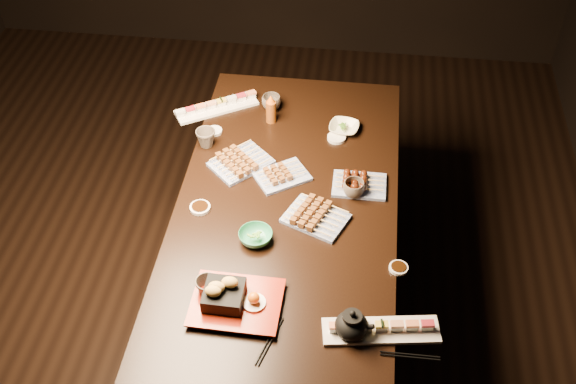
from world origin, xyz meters
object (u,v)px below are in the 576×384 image
object	(u,v)px
sushi_platter_near	(381,328)
teacup_mid_right	(354,189)
sushi_platter_far	(216,105)
yakitori_plate_center	(282,172)
dining_table	(287,264)
teacup_near_left	(207,288)
teacup_far_right	(271,103)
tempura_tray	(236,296)
teacup_far_left	(206,138)
yakitori_plate_left	(241,159)
yakitori_plate_right	(316,214)
edamame_bowl_cream	(344,128)
condiment_bottle	(271,109)
edamame_bowl_green	(256,237)
teapot	(352,323)

from	to	relation	value
sushi_platter_near	teacup_mid_right	bearing A→B (deg)	92.43
sushi_platter_far	yakitori_plate_center	xyz separation A→B (m)	(0.37, -0.44, 0.00)
dining_table	teacup_near_left	bearing A→B (deg)	-128.94
teacup_near_left	teacup_far_right	size ratio (longest dim) A/B	0.94
tempura_tray	teacup_far_left	size ratio (longest dim) A/B	3.63
sushi_platter_near	yakitori_plate_left	xyz separation A→B (m)	(-0.63, 0.81, 0.01)
sushi_platter_far	yakitori_plate_right	world-z (taller)	yakitori_plate_right
yakitori_plate_center	edamame_bowl_cream	world-z (taller)	yakitori_plate_center
edamame_bowl_cream	teacup_near_left	distance (m)	1.10
yakitori_plate_center	teacup_far_right	xyz separation A→B (m)	(-0.11, 0.48, 0.01)
condiment_bottle	teacup_far_left	bearing A→B (deg)	-141.18
tempura_tray	teacup_mid_right	world-z (taller)	tempura_tray
yakitori_plate_right	edamame_bowl_green	size ratio (longest dim) A/B	1.81
yakitori_plate_right	teacup_far_right	size ratio (longest dim) A/B	2.67
yakitori_plate_left	edamame_bowl_cream	world-z (taller)	yakitori_plate_left
sushi_platter_near	yakitori_plate_center	xyz separation A→B (m)	(-0.44, 0.75, 0.00)
yakitori_plate_right	teacup_far_left	world-z (taller)	teacup_far_left
sushi_platter_far	edamame_bowl_cream	xyz separation A→B (m)	(0.61, -0.09, -0.01)
yakitori_plate_left	edamame_bowl_green	size ratio (longest dim) A/B	1.86
yakitori_plate_center	teacup_mid_right	distance (m)	0.32
sushi_platter_far	edamame_bowl_cream	world-z (taller)	sushi_platter_far
yakitori_plate_center	teacup_near_left	distance (m)	0.69
sushi_platter_far	tempura_tray	distance (m)	1.18
tempura_tray	condiment_bottle	size ratio (longest dim) A/B	2.20
edamame_bowl_green	yakitori_plate_center	bearing A→B (deg)	81.84
dining_table	teapot	distance (m)	0.80
sushi_platter_near	sushi_platter_far	xyz separation A→B (m)	(-0.81, 1.19, -0.00)
yakitori_plate_center	teacup_mid_right	world-z (taller)	teacup_mid_right
yakitori_plate_center	condiment_bottle	xyz separation A→B (m)	(-0.10, 0.38, 0.05)
yakitori_plate_left	edamame_bowl_green	bearing A→B (deg)	-118.78
yakitori_plate_center	teacup_far_left	bearing A→B (deg)	120.65
yakitori_plate_center	tempura_tray	size ratio (longest dim) A/B	0.68
edamame_bowl_cream	teacup_near_left	bearing A→B (deg)	-112.71
yakitori_plate_center	teacup_mid_right	size ratio (longest dim) A/B	2.42
edamame_bowl_green	teacup_far_right	xyz separation A→B (m)	(-0.06, 0.85, 0.01)
teapot	condiment_bottle	distance (m)	1.23
teapot	teacup_far_right	bearing A→B (deg)	115.36
yakitori_plate_left	teacup_far_left	bearing A→B (deg)	102.03
sushi_platter_near	edamame_bowl_green	world-z (taller)	sushi_platter_near
dining_table	yakitori_plate_left	xyz separation A→B (m)	(-0.23, 0.22, 0.41)
yakitori_plate_left	teapot	xyz separation A→B (m)	(0.52, -0.83, 0.03)
yakitori_plate_left	teacup_mid_right	world-z (taller)	teacup_mid_right
yakitori_plate_center	teacup_far_left	world-z (taller)	teacup_far_left
tempura_tray	teacup_far_left	world-z (taller)	tempura_tray
teacup_mid_right	teapot	bearing A→B (deg)	-87.52
sushi_platter_far	teacup_mid_right	xyz separation A→B (m)	(0.68, -0.52, 0.01)
edamame_bowl_cream	condiment_bottle	size ratio (longest dim) A/B	0.92
edamame_bowl_green	sushi_platter_near	bearing A→B (deg)	-37.07
sushi_platter_near	teacup_near_left	world-z (taller)	teacup_near_left
dining_table	edamame_bowl_green	xyz separation A→B (m)	(-0.09, -0.22, 0.40)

